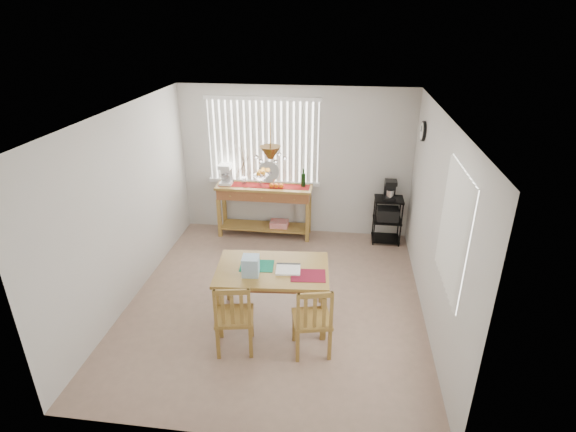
# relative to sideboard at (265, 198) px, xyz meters

# --- Properties ---
(ground) EXTENTS (4.00, 4.50, 0.01)m
(ground) POSITION_rel_sideboard_xyz_m (0.50, -2.00, -0.71)
(ground) COLOR gray
(room_shell) EXTENTS (4.20, 4.70, 2.70)m
(room_shell) POSITION_rel_sideboard_xyz_m (0.50, -1.98, 0.99)
(room_shell) COLOR beige
(room_shell) RESTS_ON ground
(sideboard) EXTENTS (1.66, 0.47, 0.94)m
(sideboard) POSITION_rel_sideboard_xyz_m (0.00, 0.00, 0.00)
(sideboard) COLOR olive
(sideboard) RESTS_ON ground
(sideboard_items) EXTENTS (1.58, 0.40, 0.72)m
(sideboard_items) POSITION_rel_sideboard_xyz_m (-0.28, 0.02, 0.38)
(sideboard_items) COLOR maroon
(sideboard_items) RESTS_ON sideboard
(wire_cart) EXTENTS (0.48, 0.38, 0.81)m
(wire_cart) POSITION_rel_sideboard_xyz_m (2.13, 0.00, -0.21)
(wire_cart) COLOR black
(wire_cart) RESTS_ON ground
(cart_items) EXTENTS (0.19, 0.23, 0.33)m
(cart_items) POSITION_rel_sideboard_xyz_m (2.13, 0.01, 0.26)
(cart_items) COLOR black
(cart_items) RESTS_ON wire_cart
(dining_table) EXTENTS (1.47, 1.01, 0.75)m
(dining_table) POSITION_rel_sideboard_xyz_m (0.52, -2.39, -0.04)
(dining_table) COLOR olive
(dining_table) RESTS_ON ground
(table_items) EXTENTS (1.11, 0.48, 0.24)m
(table_items) POSITION_rel_sideboard_xyz_m (0.40, -2.52, 0.14)
(table_items) COLOR #157A5B
(table_items) RESTS_ON dining_table
(chair_left) EXTENTS (0.51, 0.51, 0.95)m
(chair_left) POSITION_rel_sideboard_xyz_m (0.18, -3.05, -0.24)
(chair_left) COLOR olive
(chair_left) RESTS_ON ground
(chair_right) EXTENTS (0.52, 0.52, 0.93)m
(chair_right) POSITION_rel_sideboard_xyz_m (1.08, -2.98, -0.25)
(chair_right) COLOR olive
(chair_right) RESTS_ON ground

